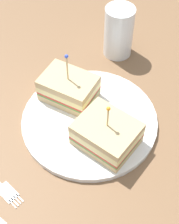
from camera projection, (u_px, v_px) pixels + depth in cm
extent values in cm
cube|color=brown|center=(90.00, 125.00, 66.51)|extent=(97.70, 97.70, 2.00)
cylinder|color=white|center=(90.00, 120.00, 65.28)|extent=(26.01, 26.01, 1.14)
cube|color=tan|center=(106.00, 140.00, 60.98)|extent=(9.96, 11.46, 1.32)
cube|color=#478438|center=(106.00, 137.00, 60.31)|extent=(9.96, 11.46, 0.40)
cube|color=red|center=(107.00, 136.00, 59.95)|extent=(9.96, 11.46, 0.50)
cube|color=#EFE093|center=(107.00, 132.00, 59.15)|extent=(9.96, 11.46, 1.55)
cube|color=tan|center=(107.00, 128.00, 58.03)|extent=(9.96, 11.46, 1.32)
cylinder|color=tan|center=(108.00, 118.00, 56.02)|extent=(0.30, 0.30, 5.14)
sphere|color=orange|center=(108.00, 109.00, 54.01)|extent=(0.70, 0.70, 0.70)
cube|color=tan|center=(69.00, 94.00, 67.67)|extent=(7.47, 10.43, 1.50)
cube|color=#478438|center=(69.00, 91.00, 66.93)|extent=(7.47, 10.43, 0.40)
cube|color=red|center=(69.00, 90.00, 66.58)|extent=(7.47, 10.43, 0.50)
cube|color=#EFE093|center=(69.00, 87.00, 65.88)|extent=(7.47, 10.43, 1.29)
cube|color=tan|center=(68.00, 82.00, 64.79)|extent=(7.47, 10.43, 1.50)
cylinder|color=tan|center=(67.00, 69.00, 62.26)|extent=(0.30, 0.30, 6.44)
sphere|color=blue|center=(66.00, 56.00, 59.74)|extent=(0.70, 0.70, 0.70)
cylinder|color=beige|center=(118.00, 36.00, 74.73)|extent=(5.64, 5.64, 9.23)
cylinder|color=white|center=(119.00, 32.00, 73.80)|extent=(6.41, 6.41, 11.60)
cube|color=silver|center=(7.00, 192.00, 56.42)|extent=(3.01, 4.03, 0.35)
cube|color=silver|center=(12.00, 204.00, 55.14)|extent=(0.66, 1.98, 0.35)
cube|color=silver|center=(15.00, 202.00, 55.37)|extent=(0.66, 1.98, 0.35)
cube|color=silver|center=(17.00, 200.00, 55.60)|extent=(0.66, 1.98, 0.35)
cube|color=silver|center=(19.00, 197.00, 55.82)|extent=(0.66, 1.98, 0.35)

